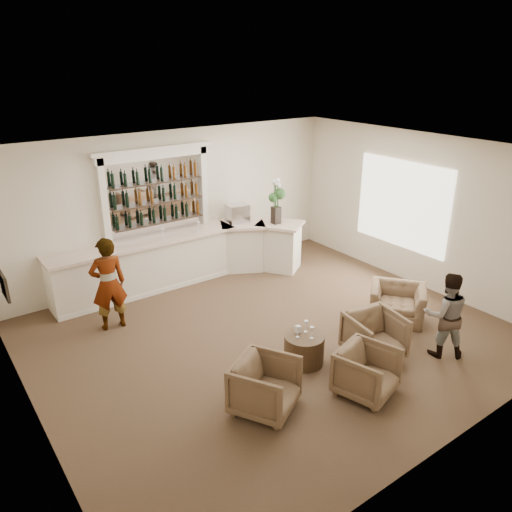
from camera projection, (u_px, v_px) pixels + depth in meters
The scene contains 19 objects.
ground at pixel (272, 336), 9.05m from camera, with size 8.00×8.00×0.00m, color brown.
room_shell at pixel (256, 202), 8.80m from camera, with size 8.04×7.02×3.32m.
bar_counter at pixel (184, 259), 11.00m from camera, with size 5.72×1.80×1.14m.
back_bar_alcove at pixel (157, 193), 10.59m from camera, with size 2.64×0.25×3.00m.
cocktail_table at pixel (304, 349), 8.20m from camera, with size 0.66×0.66×0.50m, color #4D3721.
sommelier at pixel (108, 284), 9.04m from camera, with size 0.65×0.42×1.77m, color gray.
guest at pixel (446, 315), 8.25m from camera, with size 0.73×0.57×1.50m, color gray.
armchair_left at pixel (265, 386), 7.04m from camera, with size 0.84×0.86×0.79m, color brown.
armchair_center at pixel (367, 372), 7.39m from camera, with size 0.80×0.82×0.75m, color brown.
armchair_right at pixel (375, 336), 8.30m from camera, with size 0.84×0.86×0.78m, color brown.
armchair_far at pixel (397, 303), 9.56m from camera, with size 1.02×0.89×0.66m, color brown.
espresso_machine at pixel (237, 213), 11.54m from camera, with size 0.48×0.40×0.42m, color silver.
flower_vase at pixel (276, 198), 11.29m from camera, with size 0.28×0.28×1.05m.
wine_glass_bar_left at pixel (198, 226), 10.98m from camera, with size 0.07×0.07×0.21m, color white, non-canonical shape.
wine_glass_bar_right at pixel (163, 233), 10.57m from camera, with size 0.07×0.07×0.21m, color white, non-canonical shape.
wine_glass_tbl_a at pixel (298, 332), 8.03m from camera, with size 0.07×0.07×0.21m, color white, non-canonical shape.
wine_glass_tbl_b at pixel (306, 326), 8.18m from camera, with size 0.07×0.07×0.21m, color white, non-canonical shape.
wine_glass_tbl_c at pixel (312, 333), 7.99m from camera, with size 0.07×0.07×0.21m, color white, non-canonical shape.
napkin_holder at pixel (298, 329), 8.18m from camera, with size 0.08×0.08×0.12m, color silver.
Camera 1 is at (-4.83, -6.20, 4.73)m, focal length 35.00 mm.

